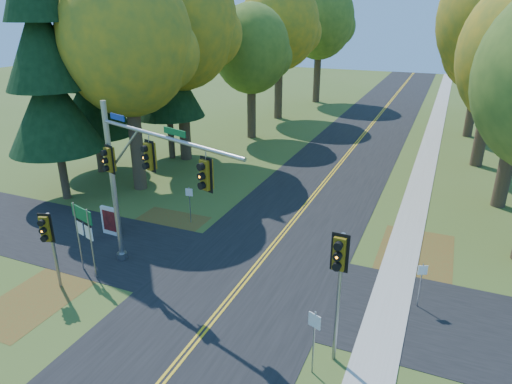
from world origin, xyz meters
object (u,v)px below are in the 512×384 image
at_px(east_signal_pole, 339,268).
at_px(route_sign_cluster, 83,227).
at_px(traffic_mast, 137,173).
at_px(info_kiosk, 111,221).

bearing_deg(east_signal_pole, route_sign_cluster, 176.91).
height_order(east_signal_pole, route_sign_cluster, east_signal_pole).
bearing_deg(route_sign_cluster, east_signal_pole, 11.92).
height_order(traffic_mast, east_signal_pole, traffic_mast).
height_order(east_signal_pole, info_kiosk, east_signal_pole).
relative_size(traffic_mast, info_kiosk, 5.06).
distance_m(east_signal_pole, route_sign_cluster, 11.78).
bearing_deg(route_sign_cluster, traffic_mast, 38.80).
xyz_separation_m(east_signal_pole, info_kiosk, (-13.27, 4.75, -2.98)).
bearing_deg(info_kiosk, route_sign_cluster, -61.51).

